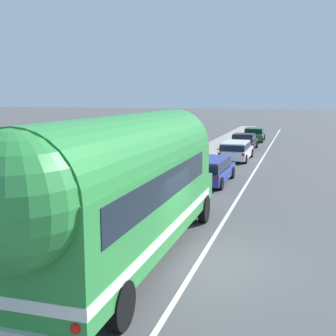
% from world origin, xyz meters
% --- Properties ---
extents(ground_plane, '(300.00, 300.00, 0.00)m').
position_xyz_m(ground_plane, '(0.00, 0.00, 0.00)').
color(ground_plane, '#4C4C4F').
extents(lane_markings, '(3.86, 80.00, 0.01)m').
position_xyz_m(lane_markings, '(-1.72, 12.00, 0.00)').
color(lane_markings, silver).
rests_on(lane_markings, ground).
extents(sidewalk_slab, '(2.11, 90.00, 0.15)m').
position_xyz_m(sidewalk_slab, '(-4.78, 10.00, 0.07)').
color(sidewalk_slab, gray).
rests_on(sidewalk_slab, ground).
extents(painted_bus, '(2.61, 12.39, 4.12)m').
position_xyz_m(painted_bus, '(-1.86, -0.96, 2.30)').
color(painted_bus, '#2D8C3D').
rests_on(painted_bus, ground).
extents(car_lead, '(2.08, 4.78, 1.37)m').
position_xyz_m(car_lead, '(-1.92, 11.11, 0.80)').
color(car_lead, navy).
rests_on(car_lead, ground).
extents(car_second, '(2.04, 4.80, 1.37)m').
position_xyz_m(car_second, '(-1.77, 20.09, 0.79)').
color(car_second, white).
rests_on(car_second, ground).
extents(car_third, '(2.12, 4.45, 1.37)m').
position_xyz_m(car_third, '(-2.02, 26.83, 0.73)').
color(car_third, black).
rests_on(car_third, ground).
extents(car_fourth, '(2.08, 4.76, 1.37)m').
position_xyz_m(car_fourth, '(-1.90, 34.35, 0.75)').
color(car_fourth, '#196633').
rests_on(car_fourth, ground).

